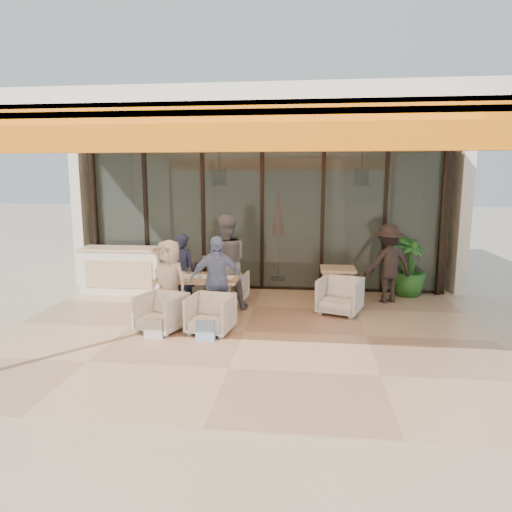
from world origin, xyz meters
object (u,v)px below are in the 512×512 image
(diner_navy, at_px, (183,271))
(potted_palm, at_px, (409,267))
(chair_near_left, at_px, (161,311))
(diner_periwinkle, at_px, (216,280))
(dining_table, at_px, (198,280))
(side_table, at_px, (338,273))
(host_counter, at_px, (124,270))
(side_chair, at_px, (340,294))
(standing_woman, at_px, (388,264))
(diner_cream, at_px, (169,282))
(chair_far_left, at_px, (190,286))
(chair_far_right, at_px, (230,286))
(chair_near_right, at_px, (211,312))
(diner_grey, at_px, (225,263))

(diner_navy, height_order, potted_palm, diner_navy)
(chair_near_left, relative_size, diner_periwinkle, 0.46)
(dining_table, distance_m, chair_near_left, 1.09)
(potted_palm, bearing_deg, side_table, -153.97)
(diner_periwinkle, xyz_separation_m, potted_palm, (3.77, 2.35, -0.13))
(host_counter, bearing_deg, diner_navy, -30.86)
(side_chair, bearing_deg, host_counter, -173.25)
(host_counter, height_order, diner_navy, diner_navy)
(side_chair, xyz_separation_m, standing_woman, (1.01, 0.91, 0.43))
(dining_table, xyz_separation_m, chair_near_left, (-0.41, -0.96, -0.33))
(side_chair, bearing_deg, standing_woman, 61.28)
(potted_palm, bearing_deg, chair_near_left, -148.28)
(diner_cream, bearing_deg, chair_far_left, 110.44)
(potted_palm, bearing_deg, chair_far_right, -165.89)
(diner_periwinkle, height_order, side_table, diner_periwinkle)
(chair_near_right, xyz_separation_m, standing_woman, (3.22, 2.25, 0.46))
(chair_far_left, distance_m, potted_palm, 4.71)
(chair_far_right, xyz_separation_m, side_table, (2.20, 0.18, 0.28))
(dining_table, distance_m, diner_periwinkle, 0.63)
(host_counter, xyz_separation_m, potted_palm, (6.23, 0.48, 0.12))
(host_counter, relative_size, standing_woman, 1.14)
(diner_cream, bearing_deg, side_table, 47.93)
(diner_periwinkle, height_order, standing_woman, standing_woman)
(host_counter, distance_m, chair_near_right, 3.42)
(dining_table, distance_m, chair_far_left, 1.09)
(side_chair, height_order, potted_palm, potted_palm)
(diner_cream, relative_size, potted_palm, 1.14)
(chair_far_right, height_order, standing_woman, standing_woman)
(diner_cream, relative_size, side_chair, 1.92)
(chair_near_right, height_order, potted_palm, potted_palm)
(host_counter, bearing_deg, diner_periwinkle, -37.21)
(chair_near_right, relative_size, side_chair, 0.93)
(chair_near_left, distance_m, side_table, 3.70)
(dining_table, height_order, potted_palm, potted_palm)
(diner_navy, relative_size, diner_grey, 0.80)
(side_chair, bearing_deg, chair_far_right, -175.17)
(dining_table, bearing_deg, diner_cream, -132.02)
(chair_near_left, height_order, diner_periwinkle, diner_periwinkle)
(diner_navy, bearing_deg, dining_table, 149.46)
(dining_table, relative_size, diner_cream, 1.01)
(diner_cream, bearing_deg, diner_periwinkle, 20.44)
(side_chair, relative_size, standing_woman, 0.48)
(standing_woman, distance_m, potted_palm, 0.83)
(chair_near_left, height_order, chair_near_right, chair_near_left)
(diner_periwinkle, distance_m, side_table, 2.71)
(host_counter, distance_m, diner_grey, 2.68)
(chair_near_right, bearing_deg, chair_far_right, 98.87)
(chair_far_left, height_order, diner_periwinkle, diner_periwinkle)
(host_counter, xyz_separation_m, chair_near_right, (2.46, -2.37, -0.17))
(chair_near_left, bearing_deg, side_chair, 43.51)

